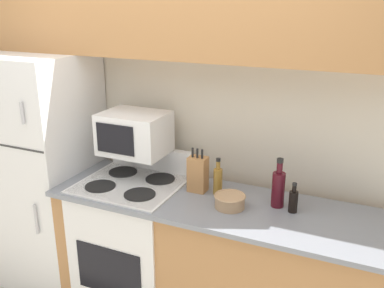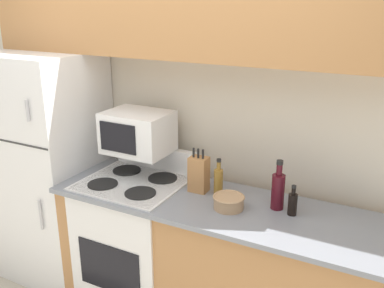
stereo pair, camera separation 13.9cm
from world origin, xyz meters
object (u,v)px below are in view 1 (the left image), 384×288
(knife_block, at_px, (198,174))
(refrigerator, at_px, (43,171))
(stove, at_px, (134,243))
(bowl, at_px, (230,201))
(bottle_soy_sauce, at_px, (293,201))
(microwave, at_px, (134,133))
(bottle_wine_red, at_px, (278,188))
(bottle_vinegar, at_px, (218,180))

(knife_block, bearing_deg, refrigerator, -177.83)
(stove, xyz_separation_m, bowl, (0.70, -0.04, 0.49))
(knife_block, height_order, bottle_soy_sauce, knife_block)
(refrigerator, distance_m, knife_block, 1.26)
(bowl, bearing_deg, refrigerator, 176.74)
(bowl, distance_m, bottle_soy_sauce, 0.36)
(microwave, distance_m, knife_block, 0.52)
(stove, distance_m, bottle_wine_red, 1.11)
(stove, bearing_deg, bottle_wine_red, 5.34)
(knife_block, xyz_separation_m, bottle_vinegar, (0.13, 0.00, -0.02))
(refrigerator, relative_size, bottle_soy_sauce, 9.70)
(refrigerator, distance_m, bottle_wine_red, 1.77)
(stove, xyz_separation_m, microwave, (-0.04, 0.13, 0.76))
(microwave, height_order, bottle_wine_red, microwave)
(refrigerator, relative_size, microwave, 4.05)
(refrigerator, bearing_deg, bottle_wine_red, 1.48)
(microwave, height_order, bottle_vinegar, microwave)
(microwave, distance_m, bottle_vinegar, 0.65)
(microwave, xyz_separation_m, bottle_soy_sauce, (1.09, -0.07, -0.24))
(bottle_soy_sauce, relative_size, bottle_vinegar, 0.75)
(bowl, xyz_separation_m, bottle_vinegar, (-0.13, 0.14, 0.05))
(refrigerator, relative_size, knife_block, 6.08)
(knife_block, xyz_separation_m, bottle_wine_red, (0.51, -0.00, 0.00))
(bottle_wine_red, bearing_deg, bottle_vinegar, 179.10)
(bottle_wine_red, height_order, bottle_vinegar, bottle_wine_red)
(microwave, xyz_separation_m, bottle_vinegar, (0.61, -0.03, -0.22))
(bottle_soy_sauce, bearing_deg, bottle_wine_red, 160.56)
(bowl, bearing_deg, bottle_vinegar, 133.21)
(stove, xyz_separation_m, bottle_vinegar, (0.58, 0.10, 0.54))
(microwave, bearing_deg, bottle_vinegar, -2.95)
(bottle_soy_sauce, bearing_deg, knife_block, 176.59)
(bottle_wine_red, bearing_deg, microwave, 177.83)
(bottle_soy_sauce, distance_m, bottle_vinegar, 0.48)
(bottle_wine_red, relative_size, bottle_vinegar, 1.25)
(knife_block, bearing_deg, bowl, -26.86)
(knife_block, relative_size, bottle_wine_red, 0.96)
(stove, bearing_deg, bottle_vinegar, 9.39)
(stove, xyz_separation_m, knife_block, (0.44, 0.09, 0.56))
(microwave, bearing_deg, stove, -73.55)
(bottle_vinegar, bearing_deg, bowl, -46.79)
(refrigerator, relative_size, stove, 1.58)
(stove, bearing_deg, bowl, -3.46)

